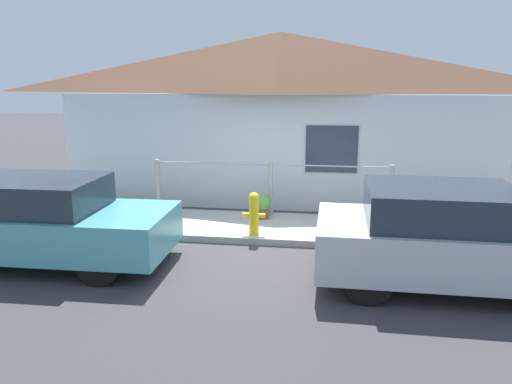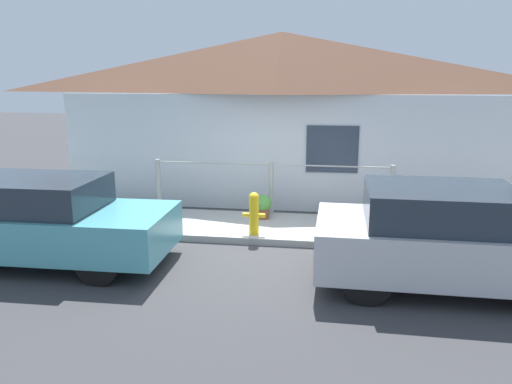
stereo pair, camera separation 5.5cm
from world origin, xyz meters
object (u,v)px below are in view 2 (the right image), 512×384
car_left (36,220)px  car_right (446,237)px  potted_plant_near_hydrant (264,205)px  fire_hydrant (254,212)px

car_left → car_right: bearing=-0.9°
car_right → potted_plant_near_hydrant: car_right is taller
potted_plant_near_hydrant → fire_hydrant: bearing=-91.8°
car_left → car_right: car_right is taller
potted_plant_near_hydrant → car_right: bearing=-41.4°
car_right → potted_plant_near_hydrant: 3.92m
fire_hydrant → potted_plant_near_hydrant: bearing=88.2°
potted_plant_near_hydrant → car_left: bearing=-141.7°
car_left → fire_hydrant: 3.61m
car_left → potted_plant_near_hydrant: bearing=37.3°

